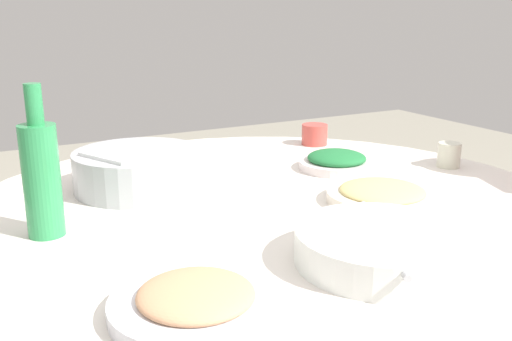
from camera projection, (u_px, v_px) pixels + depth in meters
round_dining_table at (271, 240)px, 1.29m from camera, size 1.37×1.37×0.72m
rice_bowl at (139, 169)px, 1.36m from camera, size 0.30×0.30×0.10m
soup_bowl at (381, 248)px, 0.97m from camera, size 0.29×0.29×0.06m
dish_greens at (337, 161)px, 1.54m from camera, size 0.20×0.20×0.05m
dish_shrimp at (196, 301)px, 0.81m from camera, size 0.25×0.25×0.05m
dish_noodles at (382, 194)px, 1.27m from camera, size 0.24×0.24×0.04m
green_bottle at (41, 176)px, 1.07m from camera, size 0.07×0.07×0.29m
tea_cup_near at (315, 135)px, 1.81m from camera, size 0.08×0.08×0.06m
tea_cup_far at (449, 155)px, 1.55m from camera, size 0.06×0.06×0.07m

